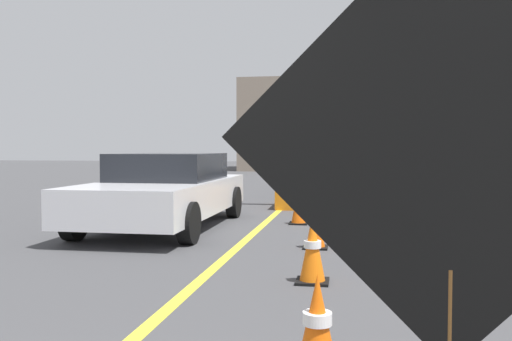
{
  "coord_description": "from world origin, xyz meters",
  "views": [
    {
      "loc": [
        1.64,
        -0.38,
        1.47
      ],
      "look_at": [
        0.79,
        4.47,
        1.27
      ],
      "focal_mm": 37.84,
      "sensor_mm": 36.0,
      "label": 1
    }
  ],
  "objects_px": {
    "traffic_cone_far_lane": "(316,224)",
    "pickup_car": "(166,190)",
    "box_truck": "(366,135)",
    "traffic_cone_near_sign": "(317,326)",
    "highway_guide_sign": "(407,108)",
    "traffic_cone_mid_lane": "(313,249)",
    "traffic_cone_curbside": "(298,206)",
    "roadwork_sign": "(451,150)",
    "arrow_board_trailer": "(300,188)"
  },
  "relations": [
    {
      "from": "box_truck",
      "to": "traffic_cone_near_sign",
      "type": "xyz_separation_m",
      "value": [
        -0.72,
        -14.66,
        -1.58
      ]
    },
    {
      "from": "box_truck",
      "to": "pickup_car",
      "type": "relative_size",
      "value": 1.37
    },
    {
      "from": "roadwork_sign",
      "to": "traffic_cone_far_lane",
      "type": "height_order",
      "value": "roadwork_sign"
    },
    {
      "from": "pickup_car",
      "to": "traffic_cone_near_sign",
      "type": "distance_m",
      "value": 6.98
    },
    {
      "from": "arrow_board_trailer",
      "to": "traffic_cone_curbside",
      "type": "relative_size",
      "value": 3.84
    },
    {
      "from": "box_truck",
      "to": "traffic_cone_mid_lane",
      "type": "bearing_deg",
      "value": -94.27
    },
    {
      "from": "traffic_cone_mid_lane",
      "to": "traffic_cone_far_lane",
      "type": "bearing_deg",
      "value": 92.61
    },
    {
      "from": "roadwork_sign",
      "to": "pickup_car",
      "type": "height_order",
      "value": "roadwork_sign"
    },
    {
      "from": "traffic_cone_far_lane",
      "to": "traffic_cone_mid_lane",
      "type": "bearing_deg",
      "value": -87.39
    },
    {
      "from": "roadwork_sign",
      "to": "box_truck",
      "type": "relative_size",
      "value": 0.34
    },
    {
      "from": "box_truck",
      "to": "pickup_car",
      "type": "bearing_deg",
      "value": -114.78
    },
    {
      "from": "box_truck",
      "to": "highway_guide_sign",
      "type": "bearing_deg",
      "value": 76.1
    },
    {
      "from": "box_truck",
      "to": "traffic_cone_far_lane",
      "type": "bearing_deg",
      "value": -95.66
    },
    {
      "from": "box_truck",
      "to": "arrow_board_trailer",
      "type": "bearing_deg",
      "value": -110.96
    },
    {
      "from": "box_truck",
      "to": "traffic_cone_mid_lane",
      "type": "distance_m",
      "value": 12.34
    },
    {
      "from": "pickup_car",
      "to": "highway_guide_sign",
      "type": "bearing_deg",
      "value": 70.58
    },
    {
      "from": "highway_guide_sign",
      "to": "traffic_cone_far_lane",
      "type": "xyz_separation_m",
      "value": [
        -3.18,
        -18.94,
        -3.07
      ]
    },
    {
      "from": "traffic_cone_near_sign",
      "to": "traffic_cone_far_lane",
      "type": "bearing_deg",
      "value": 93.67
    },
    {
      "from": "roadwork_sign",
      "to": "traffic_cone_near_sign",
      "type": "relative_size",
      "value": 3.47
    },
    {
      "from": "arrow_board_trailer",
      "to": "highway_guide_sign",
      "type": "distance_m",
      "value": 14.19
    },
    {
      "from": "arrow_board_trailer",
      "to": "highway_guide_sign",
      "type": "xyz_separation_m",
      "value": [
        3.91,
        13.32,
        2.94
      ]
    },
    {
      "from": "arrow_board_trailer",
      "to": "traffic_cone_near_sign",
      "type": "xyz_separation_m",
      "value": [
        1.02,
        -10.13,
        -0.15
      ]
    },
    {
      "from": "traffic_cone_near_sign",
      "to": "traffic_cone_far_lane",
      "type": "height_order",
      "value": "traffic_cone_far_lane"
    },
    {
      "from": "highway_guide_sign",
      "to": "traffic_cone_far_lane",
      "type": "bearing_deg",
      "value": -99.54
    },
    {
      "from": "roadwork_sign",
      "to": "traffic_cone_curbside",
      "type": "xyz_separation_m",
      "value": [
        -1.32,
        8.48,
        -1.13
      ]
    },
    {
      "from": "pickup_car",
      "to": "arrow_board_trailer",
      "type": "bearing_deg",
      "value": 61.1
    },
    {
      "from": "roadwork_sign",
      "to": "highway_guide_sign",
      "type": "height_order",
      "value": "highway_guide_sign"
    },
    {
      "from": "traffic_cone_mid_lane",
      "to": "traffic_cone_far_lane",
      "type": "relative_size",
      "value": 1.03
    },
    {
      "from": "arrow_board_trailer",
      "to": "traffic_cone_mid_lane",
      "type": "xyz_separation_m",
      "value": [
        0.82,
        -7.68,
        -0.11
      ]
    },
    {
      "from": "highway_guide_sign",
      "to": "traffic_cone_curbside",
      "type": "distance_m",
      "value": 17.12
    },
    {
      "from": "roadwork_sign",
      "to": "pickup_car",
      "type": "relative_size",
      "value": 0.47
    },
    {
      "from": "traffic_cone_curbside",
      "to": "roadwork_sign",
      "type": "bearing_deg",
      "value": -81.14
    },
    {
      "from": "box_truck",
      "to": "highway_guide_sign",
      "type": "distance_m",
      "value": 9.18
    },
    {
      "from": "box_truck",
      "to": "pickup_car",
      "type": "xyz_separation_m",
      "value": [
        -3.9,
        -8.46,
        -1.21
      ]
    },
    {
      "from": "traffic_cone_far_lane",
      "to": "pickup_car",
      "type": "bearing_deg",
      "value": 149.72
    },
    {
      "from": "traffic_cone_curbside",
      "to": "traffic_cone_near_sign",
      "type": "bearing_deg",
      "value": -83.69
    },
    {
      "from": "roadwork_sign",
      "to": "arrow_board_trailer",
      "type": "height_order",
      "value": "arrow_board_trailer"
    },
    {
      "from": "highway_guide_sign",
      "to": "traffic_cone_curbside",
      "type": "height_order",
      "value": "highway_guide_sign"
    },
    {
      "from": "box_truck",
      "to": "pickup_car",
      "type": "distance_m",
      "value": 9.4
    },
    {
      "from": "box_truck",
      "to": "traffic_cone_far_lane",
      "type": "height_order",
      "value": "box_truck"
    },
    {
      "from": "roadwork_sign",
      "to": "traffic_cone_mid_lane",
      "type": "bearing_deg",
      "value": 100.73
    },
    {
      "from": "arrow_board_trailer",
      "to": "traffic_cone_near_sign",
      "type": "relative_size",
      "value": 4.02
    },
    {
      "from": "pickup_car",
      "to": "traffic_cone_near_sign",
      "type": "xyz_separation_m",
      "value": [
        3.19,
        -6.2,
        -0.37
      ]
    },
    {
      "from": "arrow_board_trailer",
      "to": "traffic_cone_near_sign",
      "type": "distance_m",
      "value": 10.18
    },
    {
      "from": "box_truck",
      "to": "traffic_cone_far_lane",
      "type": "relative_size",
      "value": 9.4
    },
    {
      "from": "traffic_cone_curbside",
      "to": "traffic_cone_far_lane",
      "type": "bearing_deg",
      "value": -78.99
    },
    {
      "from": "box_truck",
      "to": "pickup_car",
      "type": "height_order",
      "value": "box_truck"
    },
    {
      "from": "arrow_board_trailer",
      "to": "traffic_cone_near_sign",
      "type": "bearing_deg",
      "value": -84.26
    },
    {
      "from": "traffic_cone_mid_lane",
      "to": "box_truck",
      "type": "bearing_deg",
      "value": 85.73
    },
    {
      "from": "traffic_cone_far_lane",
      "to": "traffic_cone_curbside",
      "type": "relative_size",
      "value": 1.03
    }
  ]
}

